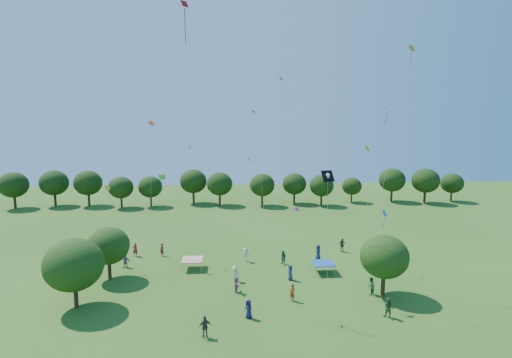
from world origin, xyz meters
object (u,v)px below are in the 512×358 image
(near_tree_north, at_px, (108,246))
(near_tree_east, at_px, (384,257))
(red_high_kite, at_px, (192,63))
(near_tree_west, at_px, (74,265))
(tent_blue, at_px, (323,263))
(pirate_kite, at_px, (328,178))
(tent_red_stripe, at_px, (192,260))

(near_tree_north, height_order, near_tree_east, near_tree_east)
(near_tree_east, xyz_separation_m, red_high_kite, (-17.15, 3.16, 17.36))
(near_tree_west, relative_size, red_high_kite, 0.24)
(tent_blue, bearing_deg, pirate_kite, -102.19)
(near_tree_west, distance_m, near_tree_north, 6.36)
(near_tree_west, bearing_deg, tent_blue, 15.04)
(near_tree_west, relative_size, tent_blue, 2.77)
(near_tree_west, xyz_separation_m, pirate_kite, (21.91, 0.81, 7.07))
(near_tree_east, distance_m, tent_red_stripe, 19.86)
(red_high_kite, bearing_deg, near_tree_east, -10.43)
(tent_red_stripe, xyz_separation_m, pirate_kite, (12.69, -7.56, 9.89))
(red_high_kite, bearing_deg, near_tree_west, -160.70)
(near_tree_west, relative_size, tent_red_stripe, 2.77)
(near_tree_east, height_order, tent_red_stripe, near_tree_east)
(tent_blue, relative_size, pirate_kite, 0.21)
(pirate_kite, bearing_deg, near_tree_east, -4.81)
(near_tree_north, bearing_deg, tent_red_stripe, 14.49)
(near_tree_north, relative_size, tent_red_stripe, 2.45)
(near_tree_east, xyz_separation_m, tent_blue, (-4.14, 5.83, -2.65))
(tent_blue, height_order, red_high_kite, red_high_kite)
(pirate_kite, bearing_deg, red_high_kite, 167.12)
(red_high_kite, bearing_deg, tent_red_stripe, 99.79)
(near_tree_north, xyz_separation_m, tent_blue, (22.01, -0.06, -2.45))
(red_high_kite, bearing_deg, near_tree_north, 163.08)
(near_tree_north, distance_m, near_tree_east, 26.80)
(near_tree_north, xyz_separation_m, pirate_kite, (20.84, -5.45, 7.44))
(near_tree_west, height_order, red_high_kite, red_high_kite)
(near_tree_north, distance_m, tent_red_stripe, 8.77)
(near_tree_west, height_order, tent_red_stripe, near_tree_west)
(near_tree_east, distance_m, red_high_kite, 24.61)
(tent_red_stripe, bearing_deg, near_tree_east, -23.98)
(near_tree_east, bearing_deg, near_tree_north, 167.30)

